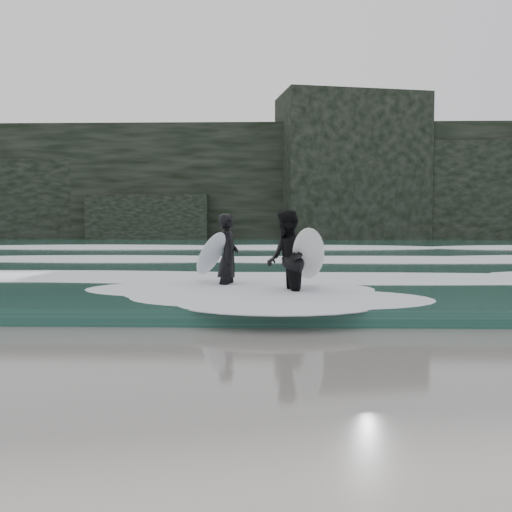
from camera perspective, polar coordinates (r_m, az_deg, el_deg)
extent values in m
plane|color=olive|center=(6.70, -18.85, -11.51)|extent=(120.00, 120.00, 0.00)
cube|color=#1C483E|center=(35.17, -2.11, 0.85)|extent=(90.00, 52.00, 0.30)
cube|color=black|center=(52.22, -0.90, 7.00)|extent=(70.00, 9.00, 10.00)
ellipsoid|color=white|center=(15.29, -7.01, -1.53)|extent=(60.00, 3.20, 0.20)
ellipsoid|color=white|center=(22.22, -4.30, 0.06)|extent=(60.00, 4.00, 0.24)
ellipsoid|color=white|center=(31.17, -2.59, 1.08)|extent=(60.00, 4.80, 0.30)
imported|color=black|center=(12.60, -2.79, -0.06)|extent=(0.52, 0.73, 1.89)
ellipsoid|color=silver|center=(12.69, -4.57, 0.12)|extent=(1.08, 1.73, 1.12)
imported|color=black|center=(11.25, 3.12, -0.32)|extent=(0.93, 1.09, 1.96)
ellipsoid|color=white|center=(11.26, 5.26, 0.04)|extent=(0.75, 2.16, 1.23)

